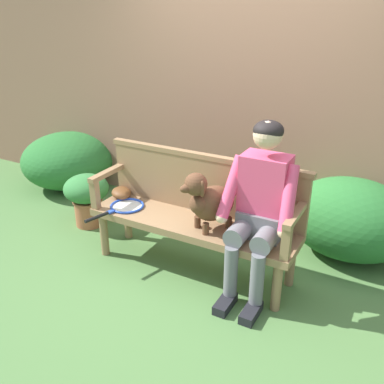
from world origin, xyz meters
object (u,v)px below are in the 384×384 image
(baseball_glove, at_px, (121,193))
(tennis_racket, at_px, (125,207))
(potted_plant, at_px, (87,195))
(person_seated, at_px, (260,204))
(dog_on_bench, at_px, (209,201))
(garden_bench, at_px, (192,227))

(baseball_glove, bearing_deg, tennis_racket, -10.26)
(tennis_racket, relative_size, potted_plant, 1.11)
(baseball_glove, bearing_deg, potted_plant, -154.97)
(person_seated, bearing_deg, baseball_glove, 175.89)
(dog_on_bench, xyz_separation_m, potted_plant, (-1.45, 0.24, -0.37))
(tennis_racket, relative_size, baseball_glove, 2.65)
(dog_on_bench, distance_m, tennis_racket, 0.82)
(potted_plant, bearing_deg, dog_on_bench, -9.56)
(garden_bench, xyz_separation_m, dog_on_bench, (0.17, -0.05, 0.30))
(person_seated, relative_size, dog_on_bench, 2.76)
(dog_on_bench, height_order, tennis_racket, dog_on_bench)
(tennis_racket, distance_m, baseball_glove, 0.22)
(garden_bench, bearing_deg, tennis_racket, -173.52)
(dog_on_bench, bearing_deg, potted_plant, 170.44)
(garden_bench, distance_m, tennis_racket, 0.62)
(potted_plant, bearing_deg, tennis_racket, -21.39)
(garden_bench, height_order, tennis_racket, tennis_racket)
(dog_on_bench, distance_m, potted_plant, 1.51)
(garden_bench, distance_m, potted_plant, 1.29)
(potted_plant, bearing_deg, baseball_glove, -11.20)
(dog_on_bench, relative_size, baseball_glove, 2.17)
(garden_bench, relative_size, person_seated, 1.30)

